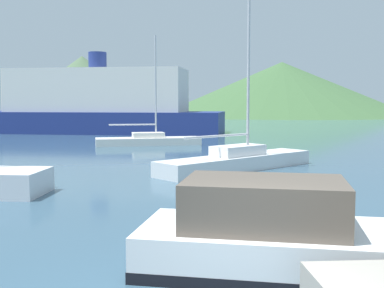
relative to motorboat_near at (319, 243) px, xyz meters
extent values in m
cube|color=white|center=(-0.54, 0.14, -0.14)|extent=(5.42, 3.39, 0.76)
cube|color=black|center=(-0.54, 0.14, -0.42)|extent=(5.44, 3.41, 0.20)
cube|color=brown|center=(-0.90, 0.23, 0.66)|extent=(3.09, 2.40, 0.83)
cube|color=white|center=(-3.52, 24.97, -0.27)|extent=(7.26, 2.88, 0.50)
cube|color=white|center=(-3.52, 24.97, 0.16)|extent=(2.29, 1.58, 0.35)
cylinder|color=#BCBCC1|center=(-3.00, 25.05, 3.43)|extent=(0.12, 0.12, 6.90)
cylinder|color=#BCBCC1|center=(-4.57, 24.81, 0.88)|extent=(3.15, 0.58, 0.10)
cube|color=white|center=(0.65, 12.57, -0.21)|extent=(7.43, 6.34, 0.62)
cube|color=white|center=(0.65, 12.57, 0.33)|extent=(2.63, 2.41, 0.44)
cylinder|color=#BCBCC1|center=(1.13, 12.95, 4.05)|extent=(0.12, 0.12, 7.90)
cylinder|color=#BCBCC1|center=(-0.32, 11.81, 1.01)|extent=(2.95, 2.35, 0.10)
cube|color=navy|center=(-8.59, 38.57, 0.49)|extent=(24.54, 11.74, 2.01)
cube|color=silver|center=(-8.59, 38.57, 3.50)|extent=(17.40, 9.21, 4.01)
cylinder|color=navy|center=(-8.59, 38.57, 6.30)|extent=(1.70, 1.70, 1.60)
cone|color=#4C6647|center=(-19.26, 96.71, 5.83)|extent=(34.00, 34.00, 12.70)
cone|color=#3D6038|center=(23.63, 95.64, 5.26)|extent=(54.13, 54.13, 11.56)
camera|label=1|loc=(-2.69, -7.85, 2.40)|focal=45.00mm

